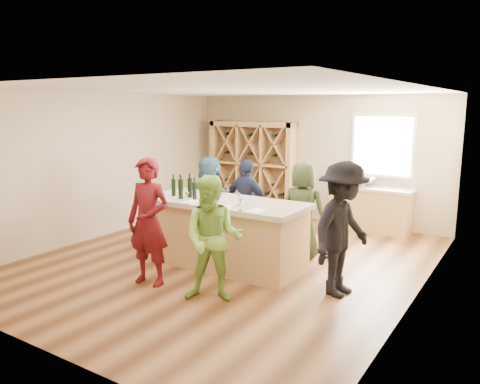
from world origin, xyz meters
The scene contains 33 objects.
floor centered at (0.00, 0.00, -0.05)m, with size 6.00×7.00×0.10m, color brown.
ceiling centered at (0.00, 0.00, 2.85)m, with size 6.00×7.00×0.10m, color white.
wall_back centered at (0.00, 3.55, 1.40)m, with size 6.00×0.10×2.80m, color tan.
wall_front centered at (0.00, -3.55, 1.40)m, with size 6.00×0.10×2.80m, color tan.
wall_left centered at (-3.05, 0.00, 1.40)m, with size 0.10×7.00×2.80m, color tan.
wall_right centered at (3.05, 0.00, 1.40)m, with size 0.10×7.00×2.80m, color tan.
window_frame centered at (1.50, 3.47, 1.75)m, with size 1.30×0.06×1.30m, color white.
window_pane centered at (1.50, 3.44, 1.75)m, with size 1.18×0.01×1.18m, color white.
wine_rack centered at (-1.50, 3.27, 1.10)m, with size 2.20×0.45×2.20m, color tan.
back_counter_base centered at (1.40, 3.20, 0.43)m, with size 1.60×0.58×0.86m, color tan.
back_counter_top centered at (1.40, 3.20, 0.89)m, with size 1.70×0.62×0.06m, color #BDAF9B.
sink centered at (1.20, 3.20, 1.01)m, with size 0.54×0.54×0.19m, color silver.
faucet centered at (1.20, 3.38, 1.07)m, with size 0.02×0.02×0.30m, color silver.
tasting_counter_base centered at (0.05, -0.23, 0.50)m, with size 2.60×1.00×1.00m, color tan.
tasting_counter_top centered at (0.05, -0.23, 1.04)m, with size 2.72×1.12×0.08m, color #BDAF9B.
wine_bottle_a centered at (-0.85, -0.38, 1.22)m, with size 0.07×0.07×0.28m, color black.
wine_bottle_b centered at (-0.59, -0.50, 1.24)m, with size 0.08×0.08×0.32m, color black.
wine_bottle_c centered at (-0.54, -0.32, 1.24)m, with size 0.08×0.08×0.32m, color black.
wine_bottle_d centered at (-0.38, -0.41, 1.22)m, with size 0.07×0.07×0.28m, color black.
wine_bottle_e centered at (-0.18, -0.41, 1.24)m, with size 0.08×0.08×0.33m, color black.
wine_glass_a centered at (-0.27, -0.73, 1.17)m, with size 0.07×0.07×0.18m, color white.
wine_glass_b centered at (0.22, -0.65, 1.17)m, with size 0.07×0.07×0.18m, color white.
wine_glass_c centered at (0.69, -0.73, 1.16)m, with size 0.06×0.06×0.17m, color white.
wine_glass_d centered at (0.48, -0.43, 1.17)m, with size 0.07×0.07×0.19m, color white.
tasting_menu_a centered at (-0.29, -0.61, 1.08)m, with size 0.21×0.29×0.00m, color white.
tasting_menu_b centered at (0.35, -0.65, 1.08)m, with size 0.23×0.32×0.00m, color white.
tasting_menu_c centered at (0.88, -0.61, 1.08)m, with size 0.21×0.28×0.00m, color white.
person_near_left centered at (-0.39, -1.47, 0.93)m, with size 0.68×0.49×1.85m, color #590F14.
person_near_right centered at (0.73, -1.44, 0.84)m, with size 0.82×0.45×1.68m, color #8CC64C.
person_server centered at (2.10, -0.36, 0.92)m, with size 1.19×0.55×1.85m, color black.
person_far_mid centered at (-0.15, 0.82, 0.81)m, with size 0.95×0.49×1.63m, color #191E38.
person_far_right centered at (0.95, 0.86, 0.82)m, with size 0.80×0.52×1.64m, color #263319.
person_far_left centered at (-1.03, 0.89, 0.81)m, with size 1.50×0.54×1.62m, color #335972.
Camera 1 is at (4.22, -6.24, 2.56)m, focal length 35.00 mm.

